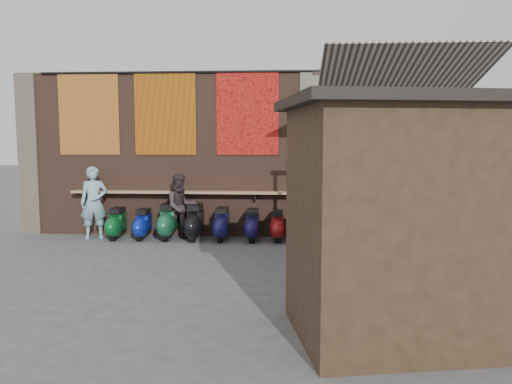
% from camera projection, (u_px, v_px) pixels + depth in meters
% --- Properties ---
extents(ground, '(70.00, 70.00, 0.00)m').
position_uv_depth(ground, '(222.00, 260.00, 9.81)').
color(ground, '#474749').
rests_on(ground, ground).
extents(brick_wall, '(10.00, 0.40, 4.00)m').
position_uv_depth(brick_wall, '(236.00, 155.00, 12.28)').
color(brick_wall, brown).
rests_on(brick_wall, ground).
extents(pier_left, '(0.50, 0.50, 4.00)m').
position_uv_depth(pier_left, '(32.00, 154.00, 12.63)').
color(pier_left, '#4C4238').
rests_on(pier_left, ground).
extents(pier_right, '(0.50, 0.50, 4.00)m').
position_uv_depth(pier_right, '(452.00, 155.00, 11.94)').
color(pier_right, '#4C4238').
rests_on(pier_right, ground).
extents(eating_counter, '(8.00, 0.32, 0.05)m').
position_uv_depth(eating_counter, '(235.00, 193.00, 12.01)').
color(eating_counter, '#9E7A51').
rests_on(eating_counter, brick_wall).
extents(shelf_box, '(0.57, 0.28, 0.23)m').
position_uv_depth(shelf_box, '(311.00, 187.00, 11.85)').
color(shelf_box, white).
rests_on(shelf_box, eating_counter).
extents(tapestry_redgold, '(1.50, 0.02, 2.00)m').
position_uv_depth(tapestry_redgold, '(89.00, 114.00, 12.20)').
color(tapestry_redgold, maroon).
rests_on(tapestry_redgold, brick_wall).
extents(tapestry_sun, '(1.50, 0.02, 2.00)m').
position_uv_depth(tapestry_sun, '(165.00, 113.00, 12.07)').
color(tapestry_sun, orange).
rests_on(tapestry_sun, brick_wall).
extents(tapestry_orange, '(1.50, 0.02, 2.00)m').
position_uv_depth(tapestry_orange, '(247.00, 113.00, 11.94)').
color(tapestry_orange, red).
rests_on(tapestry_orange, brick_wall).
extents(tapestry_multi, '(1.50, 0.02, 2.00)m').
position_uv_depth(tapestry_multi, '(331.00, 113.00, 11.81)').
color(tapestry_multi, '#22597D').
rests_on(tapestry_multi, brick_wall).
extents(hang_rail, '(9.50, 0.06, 0.06)m').
position_uv_depth(hang_rail, '(235.00, 72.00, 11.85)').
color(hang_rail, black).
rests_on(hang_rail, brick_wall).
extents(scooter_stool_0, '(0.35, 0.78, 0.74)m').
position_uv_depth(scooter_stool_0, '(117.00, 224.00, 11.90)').
color(scooter_stool_0, '#0C5722').
rests_on(scooter_stool_0, ground).
extents(scooter_stool_1, '(0.34, 0.75, 0.72)m').
position_uv_depth(scooter_stool_1, '(143.00, 224.00, 11.88)').
color(scooter_stool_1, '#0D2099').
rests_on(scooter_stool_1, ground).
extents(scooter_stool_2, '(0.40, 0.89, 0.84)m').
position_uv_depth(scooter_stool_2, '(168.00, 222.00, 11.88)').
color(scooter_stool_2, '#165B37').
rests_on(scooter_stool_2, ground).
extents(scooter_stool_3, '(0.40, 0.88, 0.84)m').
position_uv_depth(scooter_stool_3, '(195.00, 222.00, 11.80)').
color(scooter_stool_3, black).
rests_on(scooter_stool_3, ground).
extents(scooter_stool_4, '(0.36, 0.81, 0.77)m').
position_uv_depth(scooter_stool_4, '(222.00, 224.00, 11.76)').
color(scooter_stool_4, navy).
rests_on(scooter_stool_4, ground).
extents(scooter_stool_5, '(0.35, 0.78, 0.74)m').
position_uv_depth(scooter_stool_5, '(252.00, 225.00, 11.69)').
color(scooter_stool_5, '#18134A').
rests_on(scooter_stool_5, ground).
extents(scooter_stool_6, '(0.33, 0.74, 0.71)m').
position_uv_depth(scooter_stool_6, '(277.00, 226.00, 11.68)').
color(scooter_stool_6, maroon).
rests_on(scooter_stool_6, ground).
extents(scooter_stool_7, '(0.33, 0.73, 0.69)m').
position_uv_depth(scooter_stool_7, '(304.00, 226.00, 11.70)').
color(scooter_stool_7, '#9D1D0C').
rests_on(scooter_stool_7, ground).
extents(scooter_stool_8, '(0.35, 0.78, 0.74)m').
position_uv_depth(scooter_stool_8, '(333.00, 225.00, 11.65)').
color(scooter_stool_8, black).
rests_on(scooter_stool_8, ground).
extents(scooter_stool_9, '(0.39, 0.87, 0.83)m').
position_uv_depth(scooter_stool_9, '(359.00, 224.00, 11.60)').
color(scooter_stool_9, navy).
rests_on(scooter_stool_9, ground).
extents(scooter_stool_10, '(0.39, 0.86, 0.82)m').
position_uv_depth(scooter_stool_10, '(388.00, 225.00, 11.56)').
color(scooter_stool_10, '#0E492A').
rests_on(scooter_stool_10, ground).
extents(diner_left, '(0.74, 0.60, 1.74)m').
position_uv_depth(diner_left, '(94.00, 203.00, 11.93)').
color(diner_left, '#82ACBD').
rests_on(diner_left, ground).
extents(diner_right, '(0.96, 0.90, 1.57)m').
position_uv_depth(diner_right, '(181.00, 207.00, 11.80)').
color(diner_right, '#33272B').
rests_on(diner_right, ground).
extents(shopper_navy, '(0.99, 0.70, 1.56)m').
position_uv_depth(shopper_navy, '(328.00, 226.00, 9.17)').
color(shopper_navy, '#162232').
rests_on(shopper_navy, ground).
extents(shopper_grey, '(1.25, 1.07, 1.68)m').
position_uv_depth(shopper_grey, '(424.00, 223.00, 9.15)').
color(shopper_grey, slate).
rests_on(shopper_grey, ground).
extents(shopper_tan, '(0.96, 0.78, 1.69)m').
position_uv_depth(shopper_tan, '(369.00, 219.00, 9.60)').
color(shopper_tan, '#7B6C4E').
rests_on(shopper_tan, ground).
extents(market_stall, '(2.84, 2.34, 2.74)m').
position_uv_depth(market_stall, '(405.00, 224.00, 5.92)').
color(market_stall, black).
rests_on(market_stall, ground).
extents(stall_roof, '(3.19, 2.67, 0.12)m').
position_uv_depth(stall_roof, '(409.00, 102.00, 5.77)').
color(stall_roof, black).
rests_on(stall_roof, market_stall).
extents(stall_sign, '(1.19, 0.26, 0.50)m').
position_uv_depth(stall_sign, '(377.00, 168.00, 6.82)').
color(stall_sign, gold).
rests_on(stall_sign, market_stall).
extents(stall_shelf, '(2.08, 0.49, 0.06)m').
position_uv_depth(stall_shelf, '(375.00, 239.00, 6.92)').
color(stall_shelf, '#473321').
rests_on(stall_shelf, market_stall).
extents(awning_canvas, '(3.20, 3.28, 0.97)m').
position_uv_depth(awning_canvas, '(398.00, 81.00, 10.10)').
color(awning_canvas, beige).
rests_on(awning_canvas, brick_wall).
extents(awning_ledger, '(3.30, 0.08, 0.12)m').
position_uv_depth(awning_ledger, '(384.00, 72.00, 11.64)').
color(awning_ledger, '#33261C').
rests_on(awning_ledger, brick_wall).
extents(awning_header, '(3.00, 0.08, 0.08)m').
position_uv_depth(awning_header, '(416.00, 99.00, 8.66)').
color(awning_header, black).
rests_on(awning_header, awning_post_left).
extents(awning_post_left, '(0.09, 0.09, 3.10)m').
position_uv_depth(awning_post_left, '(333.00, 186.00, 8.92)').
color(awning_post_left, black).
rests_on(awning_post_left, ground).
extents(awning_post_right, '(0.09, 0.09, 3.10)m').
position_uv_depth(awning_post_right, '(494.00, 187.00, 8.73)').
color(awning_post_right, black).
rests_on(awning_post_right, ground).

